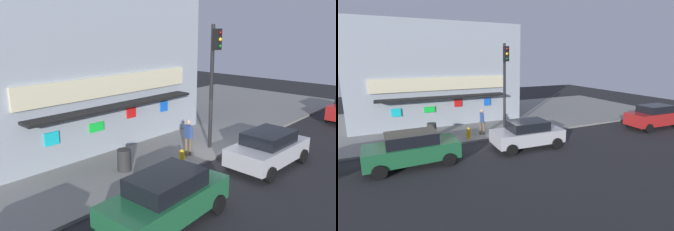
{
  "view_description": "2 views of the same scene",
  "coord_description": "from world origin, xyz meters",
  "views": [
    {
      "loc": [
        -12.91,
        -8.6,
        5.88
      ],
      "look_at": [
        -1.33,
        2.26,
        1.83
      ],
      "focal_mm": 36.91,
      "sensor_mm": 36.0,
      "label": 1
    },
    {
      "loc": [
        -6.88,
        -14.58,
        5.16
      ],
      "look_at": [
        0.64,
        1.42,
        1.14
      ],
      "focal_mm": 27.5,
      "sensor_mm": 36.0,
      "label": 2
    }
  ],
  "objects": [
    {
      "name": "fire_hydrant",
      "position": [
        -2.42,
        0.44,
        0.49
      ],
      "size": [
        0.47,
        0.23,
        0.74
      ],
      "color": "gold",
      "rests_on": "sidewalk"
    },
    {
      "name": "trash_can",
      "position": [
        -4.43,
        1.83,
        0.58
      ],
      "size": [
        0.58,
        0.58,
        0.91
      ],
      "primitive_type": "cylinder",
      "color": "#2D2D2D",
      "rests_on": "sidewalk"
    },
    {
      "name": "ground_plane",
      "position": [
        0.0,
        0.0,
        0.0
      ],
      "size": [
        50.5,
        50.5,
        0.0
      ],
      "primitive_type": "plane",
      "color": "#232326"
    },
    {
      "name": "pedestrian",
      "position": [
        -1.31,
        1.01,
        1.05
      ],
      "size": [
        0.41,
        0.53,
        1.7
      ],
      "color": "brown",
      "rests_on": "sidewalk"
    },
    {
      "name": "parked_car_silver",
      "position": [
        0.36,
        -2.1,
        0.82
      ],
      "size": [
        4.13,
        2.24,
        1.57
      ],
      "color": "#B7B7BC",
      "rests_on": "ground_plane"
    },
    {
      "name": "sidewalk",
      "position": [
        0.0,
        6.16,
        0.06
      ],
      "size": [
        33.66,
        12.31,
        0.13
      ],
      "primitive_type": "cube",
      "color": "gray",
      "rests_on": "ground_plane"
    },
    {
      "name": "parked_car_green",
      "position": [
        -5.98,
        -2.03,
        0.85
      ],
      "size": [
        4.42,
        2.18,
        1.66
      ],
      "color": "#1E6038",
      "rests_on": "ground_plane"
    },
    {
      "name": "corner_building",
      "position": [
        -3.12,
        7.69,
        3.9
      ],
      "size": [
        12.56,
        8.08,
        7.54
      ],
      "color": "#9EA8B2",
      "rests_on": "sidewalk"
    },
    {
      "name": "parked_car_red",
      "position": [
        11.02,
        -2.44,
        0.88
      ],
      "size": [
        4.45,
        2.04,
        1.71
      ],
      "color": "#AD1E1E",
      "rests_on": "ground_plane"
    },
    {
      "name": "traffic_light",
      "position": [
        0.32,
        0.88,
        3.88
      ],
      "size": [
        0.32,
        0.58,
        5.91
      ],
      "color": "black",
      "rests_on": "sidewalk"
    }
  ]
}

